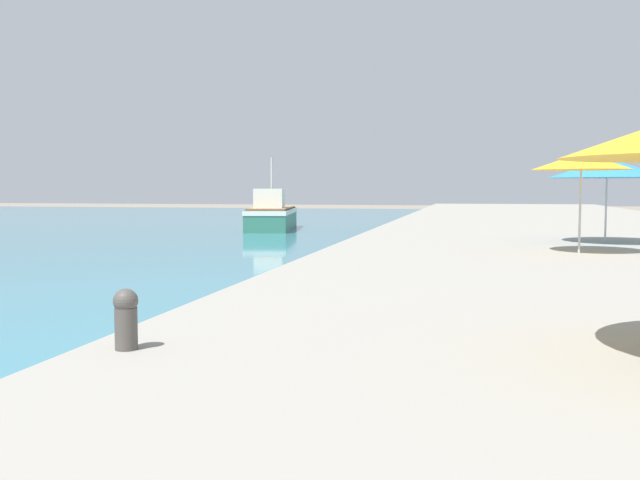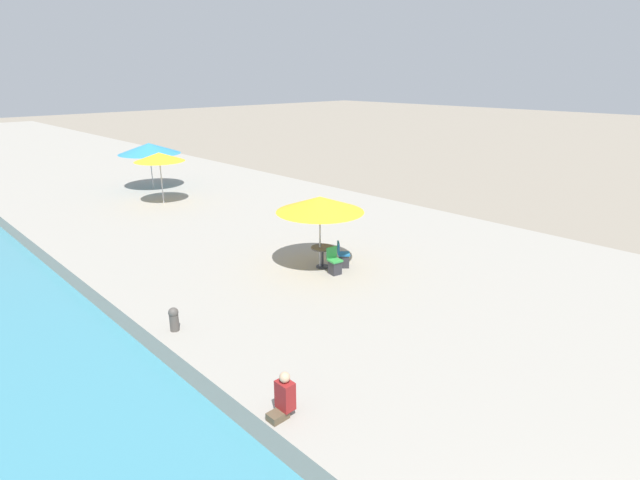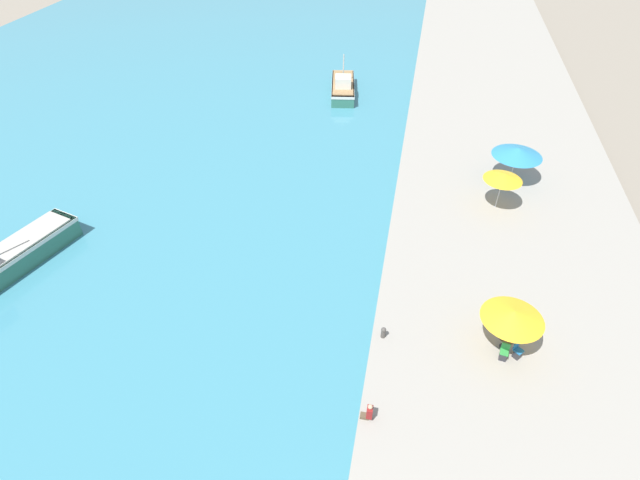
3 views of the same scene
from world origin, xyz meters
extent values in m
cube|color=gray|center=(8.00, 37.00, 0.32)|extent=(16.00, 90.00, 0.63)
cylinder|color=#B7B7B7|center=(6.45, 12.40, 1.71)|extent=(0.06, 0.06, 2.16)
cone|color=yellow|center=(6.45, 12.40, 2.90)|extent=(2.99, 2.99, 0.52)
cylinder|color=#B7B7B7|center=(6.86, 24.66, 1.80)|extent=(0.06, 0.06, 2.34)
cone|color=yellow|center=(6.86, 24.66, 3.04)|extent=(2.54, 2.54, 0.44)
cylinder|color=#B7B7B7|center=(8.13, 28.43, 1.72)|extent=(0.06, 0.06, 2.17)
cone|color=teal|center=(8.13, 28.43, 2.96)|extent=(3.51, 3.51, 0.61)
cylinder|color=#333338|center=(6.51, 12.34, 0.65)|extent=(0.44, 0.44, 0.04)
cylinder|color=#333338|center=(6.51, 12.34, 0.98)|extent=(0.08, 0.08, 0.70)
cylinder|color=#4C4742|center=(6.51, 12.34, 1.35)|extent=(0.80, 0.80, 0.04)
cube|color=#2D2D33|center=(6.39, 11.60, 0.86)|extent=(0.39, 0.39, 0.45)
cube|color=#2D8E42|center=(6.39, 11.60, 1.11)|extent=(0.46, 0.46, 0.06)
cube|color=#2D8E42|center=(6.42, 11.80, 1.34)|extent=(0.40, 0.13, 0.40)
cube|color=#2D2D33|center=(7.07, 11.85, 0.86)|extent=(0.48, 0.48, 0.45)
cube|color=#1E66A3|center=(7.07, 11.85, 1.11)|extent=(0.56, 0.56, 0.06)
cube|color=#1E66A3|center=(6.93, 11.98, 1.34)|extent=(0.31, 0.34, 0.40)
cube|color=brown|center=(0.25, 7.13, 0.71)|extent=(0.40, 0.28, 0.16)
cube|color=maroon|center=(0.45, 7.13, 1.09)|extent=(0.26, 0.36, 0.59)
sphere|color=tan|center=(0.45, 7.13, 1.49)|extent=(0.21, 0.21, 0.21)
cylinder|color=#4C4742|center=(0.56, 11.78, 0.86)|extent=(0.24, 0.24, 0.45)
sphere|color=#4C4742|center=(0.56, 11.78, 1.15)|extent=(0.26, 0.26, 0.26)
camera|label=1|loc=(4.17, 4.91, 2.36)|focal=40.00mm
camera|label=2|loc=(-4.79, 0.68, 7.06)|focal=28.00mm
camera|label=3|loc=(0.78, -4.98, 20.49)|focal=28.00mm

